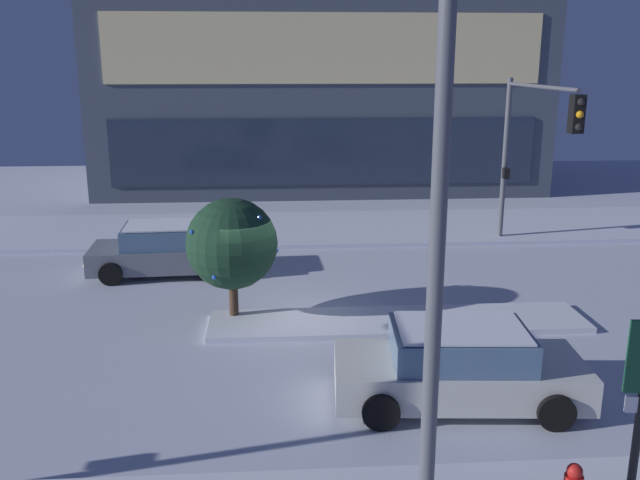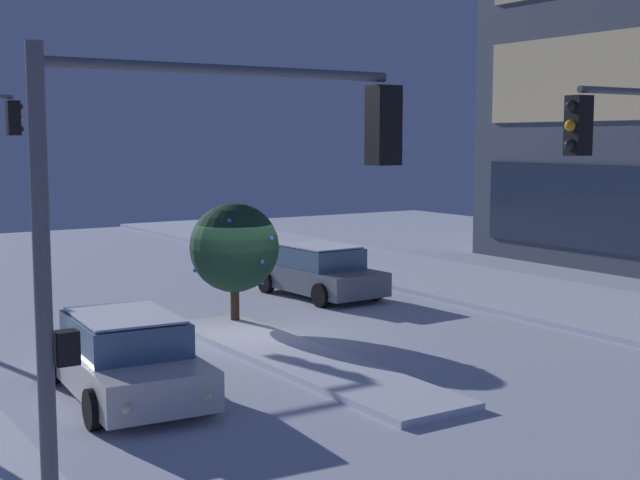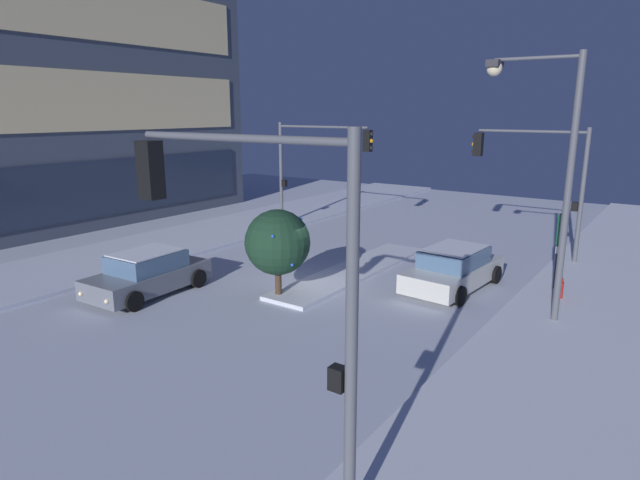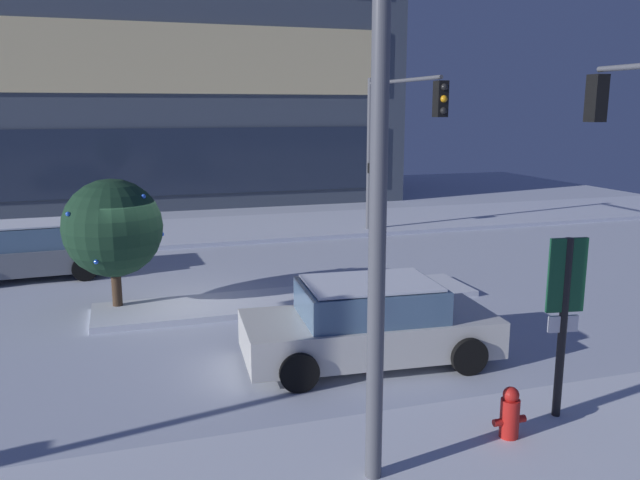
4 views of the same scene
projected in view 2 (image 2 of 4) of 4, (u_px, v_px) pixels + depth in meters
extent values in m
plane|color=silver|center=(250.00, 334.00, 20.82)|extent=(52.00, 52.00, 0.00)
cube|color=silver|center=(525.00, 294.00, 25.70)|extent=(52.00, 5.20, 0.14)
cube|color=silver|center=(300.00, 359.00, 18.17)|extent=(9.00, 1.80, 0.14)
cube|color=silver|center=(125.00, 368.00, 15.68)|extent=(4.65, 2.24, 0.66)
cube|color=slate|center=(125.00, 334.00, 15.61)|extent=(2.56, 1.89, 0.60)
cube|color=white|center=(124.00, 315.00, 15.57)|extent=(2.38, 1.77, 0.04)
sphere|color=#F9E5B2|center=(207.00, 397.00, 14.01)|extent=(0.16, 0.16, 0.16)
sphere|color=#F9E5B2|center=(127.00, 409.00, 13.39)|extent=(0.16, 0.16, 0.16)
cylinder|color=black|center=(207.00, 392.00, 14.86)|extent=(0.67, 0.27, 0.66)
cylinder|color=black|center=(94.00, 409.00, 13.95)|extent=(0.67, 0.27, 0.66)
cylinder|color=black|center=(151.00, 354.00, 17.46)|extent=(0.67, 0.27, 0.66)
cylinder|color=black|center=(53.00, 366.00, 16.55)|extent=(0.67, 0.27, 0.66)
cube|color=slate|center=(320.00, 278.00, 25.70)|extent=(4.31, 2.10, 0.66)
cube|color=slate|center=(320.00, 257.00, 25.63)|extent=(2.36, 1.82, 0.60)
cube|color=white|center=(320.00, 246.00, 25.59)|extent=(2.18, 1.70, 0.04)
sphere|color=#F9E5B2|center=(262.00, 272.00, 27.05)|extent=(0.16, 0.16, 0.16)
sphere|color=#F9E5B2|center=(297.00, 269.00, 27.80)|extent=(0.16, 0.16, 0.16)
cylinder|color=black|center=(266.00, 282.00, 26.30)|extent=(0.67, 0.25, 0.66)
cylinder|color=black|center=(318.00, 276.00, 27.40)|extent=(0.67, 0.25, 0.66)
cylinder|color=black|center=(321.00, 295.00, 24.05)|extent=(0.67, 0.25, 0.66)
cylinder|color=black|center=(375.00, 288.00, 25.15)|extent=(0.67, 0.25, 0.66)
cylinder|color=#565960|center=(44.00, 316.00, 9.06)|extent=(0.18, 0.18, 5.53)
cylinder|color=#565960|center=(230.00, 70.00, 9.94)|extent=(0.12, 4.33, 0.12)
cube|color=black|center=(383.00, 125.00, 11.17)|extent=(0.32, 0.36, 1.00)
sphere|color=black|center=(396.00, 100.00, 11.24)|extent=(0.20, 0.20, 0.20)
sphere|color=orange|center=(395.00, 126.00, 11.28)|extent=(0.20, 0.20, 0.20)
sphere|color=black|center=(395.00, 151.00, 11.31)|extent=(0.20, 0.20, 0.20)
cube|color=black|center=(66.00, 348.00, 9.22)|extent=(0.20, 0.24, 0.36)
cube|color=black|center=(13.00, 118.00, 25.51)|extent=(0.32, 0.36, 1.00)
sphere|color=black|center=(20.00, 107.00, 25.58)|extent=(0.20, 0.20, 0.20)
sphere|color=orange|center=(20.00, 118.00, 25.61)|extent=(0.20, 0.20, 0.20)
sphere|color=black|center=(20.00, 129.00, 25.65)|extent=(0.20, 0.20, 0.20)
cube|color=black|center=(578.00, 126.00, 14.75)|extent=(0.32, 0.36, 1.00)
sphere|color=black|center=(571.00, 106.00, 14.61)|extent=(0.20, 0.20, 0.20)
sphere|color=orange|center=(571.00, 126.00, 14.64)|extent=(0.20, 0.20, 0.20)
sphere|color=black|center=(570.00, 145.00, 14.68)|extent=(0.20, 0.20, 0.20)
cylinder|color=#473323|center=(235.00, 305.00, 21.70)|extent=(0.22, 0.22, 1.00)
sphere|color=#193823|center=(234.00, 247.00, 21.54)|extent=(2.18, 2.18, 2.18)
sphere|color=blue|center=(199.00, 228.00, 21.92)|extent=(0.10, 0.10, 0.10)
sphere|color=blue|center=(195.00, 271.00, 21.43)|extent=(0.10, 0.10, 0.10)
sphere|color=blue|center=(230.00, 221.00, 20.64)|extent=(0.10, 0.10, 0.10)
sphere|color=blue|center=(262.00, 262.00, 20.78)|extent=(0.10, 0.10, 0.10)
sphere|color=blue|center=(263.00, 217.00, 21.95)|extent=(0.10, 0.10, 0.10)
sphere|color=blue|center=(270.00, 224.00, 21.94)|extent=(0.10, 0.10, 0.10)
sphere|color=blue|center=(272.00, 238.00, 21.00)|extent=(0.10, 0.10, 0.10)
sphere|color=blue|center=(263.00, 283.00, 21.65)|extent=(0.10, 0.10, 0.10)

